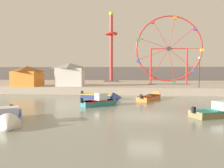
{
  "coord_description": "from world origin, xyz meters",
  "views": [
    {
      "loc": [
        -0.69,
        -17.03,
        3.34
      ],
      "look_at": [
        -3.35,
        8.6,
        1.85
      ],
      "focal_mm": 37.09,
      "sensor_mm": 36.0,
      "label": 1
    }
  ],
  "objects_px": {
    "motorboat_teal_painted": "(103,102)",
    "motorboat_orange_hull": "(152,97)",
    "ferris_wheel_red_frame": "(169,50)",
    "drop_tower_red_tower": "(111,48)",
    "carnival_booth_orange_canopy": "(28,76)",
    "carnival_booth_white_ticket": "(70,74)",
    "motorboat_navy_blue": "(104,97)",
    "motorboat_white_red_stripe": "(9,119)",
    "promenade_lamp_near": "(199,68)"
  },
  "relations": [
    {
      "from": "motorboat_teal_painted",
      "to": "motorboat_orange_hull",
      "type": "distance_m",
      "value": 7.5
    },
    {
      "from": "ferris_wheel_red_frame",
      "to": "drop_tower_red_tower",
      "type": "bearing_deg",
      "value": 142.76
    },
    {
      "from": "motorboat_orange_hull",
      "to": "carnival_booth_orange_canopy",
      "type": "relative_size",
      "value": 1.23
    },
    {
      "from": "carnival_booth_white_ticket",
      "to": "motorboat_navy_blue",
      "type": "bearing_deg",
      "value": -51.87
    },
    {
      "from": "carnival_booth_white_ticket",
      "to": "motorboat_white_red_stripe",
      "type": "bearing_deg",
      "value": -86.53
    },
    {
      "from": "drop_tower_red_tower",
      "to": "motorboat_white_red_stripe",
      "type": "bearing_deg",
      "value": -94.35
    },
    {
      "from": "motorboat_white_red_stripe",
      "to": "carnival_booth_orange_canopy",
      "type": "xyz_separation_m",
      "value": [
        -8.46,
        19.86,
        2.24
      ]
    },
    {
      "from": "motorboat_orange_hull",
      "to": "carnival_booth_orange_canopy",
      "type": "xyz_separation_m",
      "value": [
        -18.13,
        5.84,
        2.32
      ]
    },
    {
      "from": "ferris_wheel_red_frame",
      "to": "promenade_lamp_near",
      "type": "distance_m",
      "value": 8.71
    },
    {
      "from": "motorboat_navy_blue",
      "to": "carnival_booth_orange_canopy",
      "type": "xyz_separation_m",
      "value": [
        -12.46,
        6.43,
        2.29
      ]
    },
    {
      "from": "motorboat_white_red_stripe",
      "to": "ferris_wheel_red_frame",
      "type": "relative_size",
      "value": 0.43
    },
    {
      "from": "motorboat_teal_painted",
      "to": "carnival_booth_orange_canopy",
      "type": "xyz_separation_m",
      "value": [
        -13.06,
        11.37,
        2.21
      ]
    },
    {
      "from": "drop_tower_red_tower",
      "to": "carnival_booth_orange_canopy",
      "type": "bearing_deg",
      "value": -126.95
    },
    {
      "from": "motorboat_navy_blue",
      "to": "motorboat_white_red_stripe",
      "type": "relative_size",
      "value": 1.08
    },
    {
      "from": "motorboat_navy_blue",
      "to": "carnival_booth_white_ticket",
      "type": "xyz_separation_m",
      "value": [
        -6.12,
        7.16,
        2.52
      ]
    },
    {
      "from": "motorboat_navy_blue",
      "to": "ferris_wheel_red_frame",
      "type": "height_order",
      "value": "ferris_wheel_red_frame"
    },
    {
      "from": "drop_tower_red_tower",
      "to": "promenade_lamp_near",
      "type": "xyz_separation_m",
      "value": [
        13.67,
        -15.61,
        -4.29
      ]
    },
    {
      "from": "ferris_wheel_red_frame",
      "to": "carnival_booth_orange_canopy",
      "type": "height_order",
      "value": "ferris_wheel_red_frame"
    },
    {
      "from": "carnival_booth_orange_canopy",
      "to": "promenade_lamp_near",
      "type": "relative_size",
      "value": 1.03
    },
    {
      "from": "motorboat_orange_hull",
      "to": "carnival_booth_orange_canopy",
      "type": "distance_m",
      "value": 19.18
    },
    {
      "from": "carnival_booth_orange_canopy",
      "to": "carnival_booth_white_ticket",
      "type": "distance_m",
      "value": 6.38
    },
    {
      "from": "motorboat_navy_blue",
      "to": "motorboat_white_red_stripe",
      "type": "distance_m",
      "value": 14.01
    },
    {
      "from": "carnival_booth_white_ticket",
      "to": "promenade_lamp_near",
      "type": "distance_m",
      "value": 18.51
    },
    {
      "from": "motorboat_navy_blue",
      "to": "motorboat_teal_painted",
      "type": "bearing_deg",
      "value": -65.55
    },
    {
      "from": "motorboat_navy_blue",
      "to": "drop_tower_red_tower",
      "type": "distance_m",
      "value": 22.58
    },
    {
      "from": "motorboat_white_red_stripe",
      "to": "carnival_booth_orange_canopy",
      "type": "bearing_deg",
      "value": 176.24
    },
    {
      "from": "motorboat_white_red_stripe",
      "to": "drop_tower_red_tower",
      "type": "distance_m",
      "value": 35.54
    },
    {
      "from": "promenade_lamp_near",
      "to": "motorboat_orange_hull",
      "type": "bearing_deg",
      "value": -143.16
    },
    {
      "from": "motorboat_navy_blue",
      "to": "carnival_booth_orange_canopy",
      "type": "bearing_deg",
      "value": 170.21
    },
    {
      "from": "motorboat_orange_hull",
      "to": "ferris_wheel_red_frame",
      "type": "distance_m",
      "value": 14.57
    },
    {
      "from": "drop_tower_red_tower",
      "to": "promenade_lamp_near",
      "type": "relative_size",
      "value": 3.44
    },
    {
      "from": "motorboat_teal_painted",
      "to": "ferris_wheel_red_frame",
      "type": "bearing_deg",
      "value": 25.21
    },
    {
      "from": "carnival_booth_orange_canopy",
      "to": "carnival_booth_white_ticket",
      "type": "relative_size",
      "value": 0.96
    },
    {
      "from": "drop_tower_red_tower",
      "to": "carnival_booth_orange_canopy",
      "type": "relative_size",
      "value": 3.34
    },
    {
      "from": "motorboat_navy_blue",
      "to": "carnival_booth_orange_canopy",
      "type": "height_order",
      "value": "carnival_booth_orange_canopy"
    },
    {
      "from": "motorboat_navy_blue",
      "to": "promenade_lamp_near",
      "type": "bearing_deg",
      "value": 41.84
    },
    {
      "from": "motorboat_teal_painted",
      "to": "carnival_booth_orange_canopy",
      "type": "relative_size",
      "value": 0.87
    },
    {
      "from": "motorboat_teal_painted",
      "to": "motorboat_white_red_stripe",
      "type": "relative_size",
      "value": 0.76
    },
    {
      "from": "ferris_wheel_red_frame",
      "to": "promenade_lamp_near",
      "type": "xyz_separation_m",
      "value": [
        3.06,
        -7.55,
        -3.08
      ]
    },
    {
      "from": "ferris_wheel_red_frame",
      "to": "motorboat_teal_painted",
      "type": "bearing_deg",
      "value": -115.59
    },
    {
      "from": "motorboat_navy_blue",
      "to": "ferris_wheel_red_frame",
      "type": "xyz_separation_m",
      "value": [
        9.24,
        13.1,
        6.53
      ]
    },
    {
      "from": "motorboat_teal_painted",
      "to": "ferris_wheel_red_frame",
      "type": "xyz_separation_m",
      "value": [
        8.64,
        18.04,
        6.45
      ]
    },
    {
      "from": "carnival_booth_white_ticket",
      "to": "promenade_lamp_near",
      "type": "bearing_deg",
      "value": -7.39
    },
    {
      "from": "motorboat_white_red_stripe",
      "to": "carnival_booth_orange_canopy",
      "type": "distance_m",
      "value": 21.7
    },
    {
      "from": "motorboat_teal_painted",
      "to": "motorboat_navy_blue",
      "type": "height_order",
      "value": "motorboat_teal_painted"
    },
    {
      "from": "motorboat_white_red_stripe",
      "to": "promenade_lamp_near",
      "type": "bearing_deg",
      "value": 112.52
    },
    {
      "from": "motorboat_teal_painted",
      "to": "drop_tower_red_tower",
      "type": "bearing_deg",
      "value": 55.12
    },
    {
      "from": "ferris_wheel_red_frame",
      "to": "carnival_booth_white_ticket",
      "type": "distance_m",
      "value": 16.96
    },
    {
      "from": "motorboat_teal_painted",
      "to": "drop_tower_red_tower",
      "type": "xyz_separation_m",
      "value": [
        -1.97,
        26.11,
        7.66
      ]
    },
    {
      "from": "motorboat_navy_blue",
      "to": "ferris_wheel_red_frame",
      "type": "distance_m",
      "value": 17.31
    }
  ]
}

